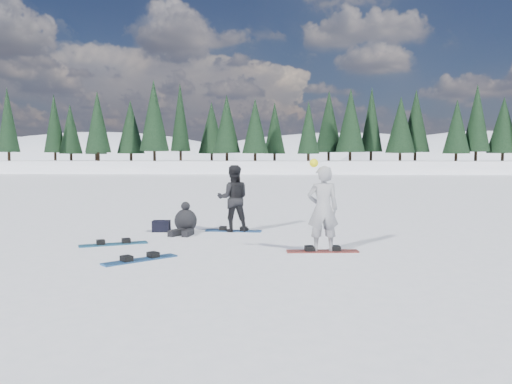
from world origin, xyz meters
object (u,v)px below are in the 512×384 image
at_px(gear_bag, 161,226).
at_px(snowboarder_man, 233,198).
at_px(seated_rider, 185,221).
at_px(snowboard_loose_c, 114,244).
at_px(snowboarder_woman, 323,209).
at_px(snowboard_loose_a, 140,260).

bearing_deg(gear_bag, snowboarder_man, 5.05).
height_order(seated_rider, snowboard_loose_c, seated_rider).
xyz_separation_m(snowboarder_woman, gear_bag, (-4.09, 2.60, -0.76)).
distance_m(gear_bag, snowboard_loose_c, 2.13).
height_order(seated_rider, snowboard_loose_a, seated_rider).
relative_size(snowboard_loose_c, snowboard_loose_a, 1.00).
xyz_separation_m(snowboarder_man, seated_rider, (-1.21, -0.42, -0.57)).
height_order(snowboarder_woman, snowboard_loose_a, snowboarder_woman).
bearing_deg(snowboarder_man, seated_rider, 10.97).
relative_size(gear_bag, snowboard_loose_c, 0.30).
bearing_deg(seated_rider, snowboarder_man, 35.11).
bearing_deg(snowboarder_man, snowboard_loose_a, 62.12).
height_order(seated_rider, gear_bag, seated_rider).
relative_size(gear_bag, snowboard_loose_a, 0.30).
distance_m(snowboarder_man, snowboard_loose_c, 3.44).
distance_m(snowboard_loose_c, snowboard_loose_a, 1.99).
height_order(snowboarder_man, seated_rider, snowboarder_man).
relative_size(snowboarder_woman, snowboarder_man, 1.10).
xyz_separation_m(gear_bag, snowboard_loose_a, (0.53, -3.70, -0.14)).
xyz_separation_m(snowboard_loose_c, snowboard_loose_a, (1.11, -1.66, 0.00)).
distance_m(snowboarder_woman, seated_rider, 4.17).
bearing_deg(seated_rider, gear_bag, 176.05).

